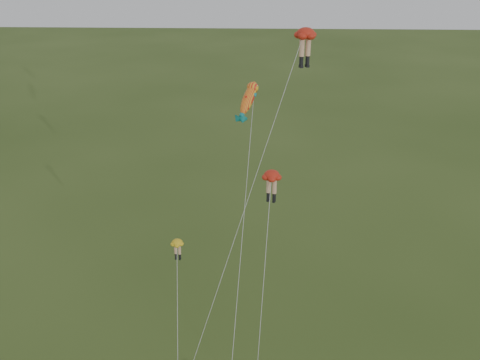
{
  "coord_description": "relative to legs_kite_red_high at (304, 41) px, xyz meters",
  "views": [
    {
      "loc": [
        2.9,
        -28.15,
        28.15
      ],
      "look_at": [
        1.66,
        6.0,
        12.33
      ],
      "focal_mm": 40.0,
      "sensor_mm": 36.0,
      "label": 1
    }
  ],
  "objects": [
    {
      "name": "legs_kite_red_mid",
      "position": [
        -2.16,
        -6.93,
        -7.47
      ],
      "size": [
        1.79,
        6.14,
        14.82
      ],
      "rotation": [
        0.0,
        0.0,
        -0.31
      ],
      "color": "red",
      "rests_on": "ground"
    },
    {
      "name": "legs_kite_red_high",
      "position": [
        0.0,
        0.0,
        0.0
      ],
      "size": [
        8.78,
        9.77,
        22.38
      ],
      "rotation": [
        0.0,
        0.0,
        0.42
      ],
      "color": "red",
      "rests_on": "ground"
    },
    {
      "name": "fish_kite",
      "position": [
        -3.77,
        0.49,
        -4.33
      ],
      "size": [
        2.02,
        11.45,
        18.58
      ],
      "rotation": [
        0.78,
        0.0,
        -0.46
      ],
      "color": "yellow",
      "rests_on": "ground"
    },
    {
      "name": "legs_kite_yellow",
      "position": [
        -8.51,
        -5.75,
        -13.37
      ],
      "size": [
        1.26,
        7.23,
        8.88
      ],
      "rotation": [
        0.0,
        0.0,
        -0.21
      ],
      "color": "gold",
      "rests_on": "ground"
    }
  ]
}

